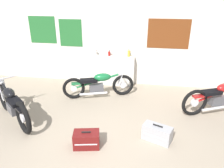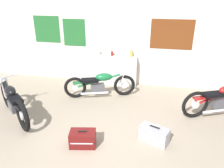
% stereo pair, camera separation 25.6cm
% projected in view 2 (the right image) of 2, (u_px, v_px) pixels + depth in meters
% --- Properties ---
extents(ground_plane, '(24.00, 24.00, 0.00)m').
position_uv_depth(ground_plane, '(93.00, 150.00, 4.24)').
color(ground_plane, gray).
extents(wall_back, '(10.00, 0.07, 2.80)m').
position_uv_depth(wall_back, '(123.00, 41.00, 6.86)').
color(wall_back, silver).
rests_on(wall_back, ground_plane).
extents(sill_counter, '(1.45, 0.28, 0.96)m').
position_uv_depth(sill_counter, '(114.00, 70.00, 7.11)').
color(sill_counter, silver).
rests_on(sill_counter, ground_plane).
extents(bottle_leftmost, '(0.08, 0.08, 0.17)m').
position_uv_depth(bottle_leftmost, '(99.00, 53.00, 7.03)').
color(bottle_leftmost, '#B7B2A8').
rests_on(bottle_leftmost, sill_counter).
extents(bottle_left_center, '(0.07, 0.07, 0.18)m').
position_uv_depth(bottle_left_center, '(112.00, 53.00, 6.93)').
color(bottle_left_center, maroon).
rests_on(bottle_left_center, sill_counter).
extents(bottle_center, '(0.07, 0.07, 0.27)m').
position_uv_depth(bottle_center, '(131.00, 53.00, 6.80)').
color(bottle_center, gold).
rests_on(bottle_center, sill_counter).
extents(motorcycle_black, '(1.64, 1.40, 0.92)m').
position_uv_depth(motorcycle_black, '(13.00, 102.00, 5.18)').
color(motorcycle_black, black).
rests_on(motorcycle_black, ground_plane).
extents(motorcycle_green, '(1.98, 0.86, 0.79)m').
position_uv_depth(motorcycle_green, '(100.00, 84.00, 6.27)').
color(motorcycle_green, black).
rests_on(motorcycle_green, ground_plane).
extents(motorcycle_red, '(1.97, 1.01, 0.88)m').
position_uv_depth(motorcycle_red, '(222.00, 99.00, 5.33)').
color(motorcycle_red, black).
rests_on(motorcycle_red, ground_plane).
extents(hard_case_silver, '(0.64, 0.47, 0.36)m').
position_uv_depth(hard_case_silver, '(154.00, 135.00, 4.42)').
color(hard_case_silver, '#9E9EA3').
rests_on(hard_case_silver, ground_plane).
extents(hard_case_darkred, '(0.56, 0.41, 0.34)m').
position_uv_depth(hard_case_darkred, '(83.00, 139.00, 4.32)').
color(hard_case_darkred, maroon).
rests_on(hard_case_darkred, ground_plane).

